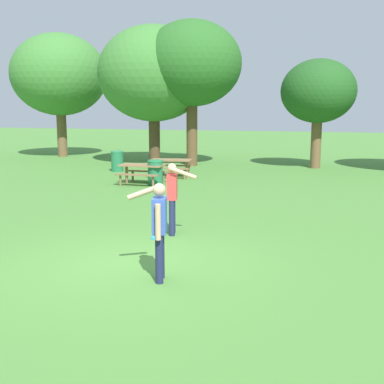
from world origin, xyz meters
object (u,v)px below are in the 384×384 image
frisbee (157,238)px  tree_tall_left (59,75)px  picnic_table_near (142,170)px  person_thrower (159,224)px  person_catcher (173,193)px  picnic_table_far (171,164)px  trash_can_beside_table (155,172)px  tree_far_right (192,64)px  tree_slender_mid (318,92)px  trash_can_further_along (117,161)px  tree_broad_center (154,74)px

frisbee → tree_tall_left: 21.31m
tree_tall_left → picnic_table_near: bearing=-42.6°
person_thrower → person_catcher: same height
person_catcher → picnic_table_far: bearing=111.8°
trash_can_beside_table → tree_far_right: tree_far_right is taller
tree_far_right → frisbee: bearing=-74.0°
frisbee → tree_far_right: size_ratio=0.04×
tree_tall_left → picnic_table_far: bearing=-33.6°
trash_can_beside_table → tree_slender_mid: size_ratio=0.18×
picnic_table_near → tree_slender_mid: 10.16m
person_catcher → picnic_table_near: person_catcher is taller
tree_tall_left → tree_far_right: tree_tall_left is taller
picnic_table_far → person_catcher: bearing=-68.2°
picnic_table_far → trash_can_beside_table: size_ratio=2.01×
person_thrower → frisbee: 2.81m
frisbee → tree_far_right: tree_far_right is taller
trash_can_further_along → tree_tall_left: (-6.78, 5.58, 4.48)m
person_thrower → tree_far_right: size_ratio=0.22×
frisbee → trash_can_further_along: size_ratio=0.31×
picnic_table_near → tree_tall_left: (-9.60, 8.83, 4.40)m
tree_far_right → tree_slender_mid: (6.16, 0.97, -1.41)m
person_thrower → trash_can_beside_table: size_ratio=1.71×
person_thrower → trash_can_further_along: 14.84m
picnic_table_near → tree_slender_mid: size_ratio=0.33×
picnic_table_near → trash_can_further_along: size_ratio=1.84×
person_thrower → trash_can_beside_table: 10.42m
tree_far_right → picnic_table_near: bearing=-87.4°
picnic_table_far → tree_tall_left: size_ratio=0.26×
frisbee → tree_slender_mid: tree_slender_mid is taller
trash_can_beside_table → tree_broad_center: 8.65m
person_thrower → person_catcher: (-0.88, 2.87, 0.00)m
person_thrower → frisbee: bearing=114.1°
trash_can_beside_table → tree_tall_left: (-10.14, 8.82, 4.48)m
trash_can_beside_table → tree_slender_mid: 9.88m
tree_far_right → tree_slender_mid: tree_far_right is taller
tree_tall_left → tree_slender_mid: bearing=-4.2°
frisbee → trash_can_beside_table: (-3.13, 7.10, 0.47)m
trash_can_beside_table → person_catcher: bearing=-63.4°
person_thrower → picnic_table_far: 12.58m
picnic_table_far → tree_far_right: size_ratio=0.26×
trash_can_beside_table → tree_far_right: size_ratio=0.13×
tree_tall_left → tree_far_right: (9.29, -2.12, 0.16)m
tree_far_right → person_catcher: bearing=-72.7°
person_thrower → person_catcher: size_ratio=1.00×
tree_tall_left → tree_slender_mid: 15.55m
frisbee → tree_far_right: (-3.97, 13.81, 5.11)m
tree_slender_mid → picnic_table_far: bearing=-135.6°
frisbee → trash_can_beside_table: size_ratio=0.31×
trash_can_beside_table → tree_broad_center: size_ratio=0.13×
person_thrower → tree_slender_mid: size_ratio=0.31×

